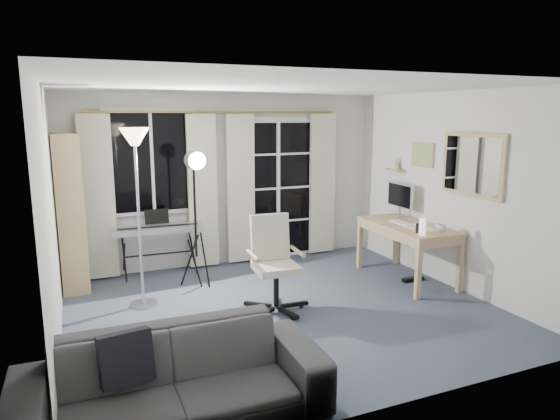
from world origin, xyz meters
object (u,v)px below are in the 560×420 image
Objects in this scene: desk at (407,231)px; monitor at (400,197)px; torchiere_lamp at (136,164)px; sofa at (173,366)px; mug at (441,227)px; office_chair at (273,254)px; studio_light at (195,177)px; keyboard_piano at (158,230)px; bookshelf at (68,215)px.

desk is 2.61× the size of monitor.
torchiere_lamp reaches higher than monitor.
sofa is (-3.39, -1.89, -0.23)m from desk.
office_chair is at bearing 171.65° from mug.
torchiere_lamp reaches higher than studio_light.
keyboard_piano is at bearing 156.08° from desk.
desk is at bearing 30.14° from sofa.
mug is at bearing -34.01° from studio_light.
keyboard_piano is 3.56m from mug.
desk is 0.61m from monitor.
office_chair is at bearing 50.68° from sofa.
keyboard_piano is 3.28m from monitor.
sofa is (-0.45, -3.25, -0.22)m from keyboard_piano.
torchiere_lamp is at bearing -107.98° from keyboard_piano.
studio_light is 0.82× the size of sofa.
torchiere_lamp is 1.76m from office_chair.
bookshelf is at bearing 101.57° from sofa.
keyboard_piano is (0.35, 0.94, -0.96)m from torchiere_lamp.
office_chair is 2.22m from sofa.
bookshelf reaches higher than office_chair.
keyboard_piano is at bearing 126.27° from office_chair.
torchiere_lamp is at bearing 88.45° from sofa.
studio_light is at bearing 164.74° from desk.
torchiere_lamp is at bearing 159.32° from office_chair.
monitor is (3.48, 0.03, -0.58)m from torchiere_lamp.
studio_light is at bearing -56.64° from keyboard_piano.
sofa is (-3.58, -2.34, -0.60)m from monitor.
keyboard_piano is 2.19× the size of monitor.
torchiere_lamp reaches higher than mug.
keyboard_piano is at bearing 148.47° from mug.
sofa is at bearing -116.31° from studio_light.
office_chair is 0.49× the size of sofa.
mug is at bearing -29.22° from keyboard_piano.
mug is at bearing -4.22° from office_chair.
studio_light is 1.66× the size of office_chair.
mug is (3.03, -1.86, 0.16)m from keyboard_piano.
keyboard_piano is 1.12× the size of office_chair.
monitor is at bearing -15.05° from studio_light.
studio_light reaches higher than office_chair.
mug is at bearing -94.84° from monitor.
keyboard_piano is at bearing 164.74° from monitor.
bookshelf is 1.67m from studio_light.
desk is (1.95, 0.20, 0.03)m from office_chair.
studio_light is at bearing 73.65° from sofa.
studio_light is at bearing 174.85° from monitor.
studio_light is 2.80m from monitor.
studio_light is at bearing 24.62° from torchiere_lamp.
sofa is (-1.43, -1.69, -0.20)m from office_chair.
studio_light reaches higher than keyboard_piano.
desk is (2.56, -0.75, -0.75)m from studio_light.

